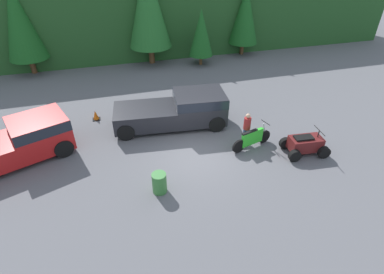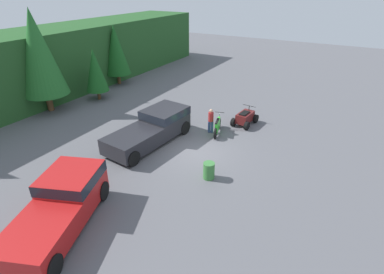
{
  "view_description": "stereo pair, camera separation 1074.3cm",
  "coord_description": "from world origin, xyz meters",
  "px_view_note": "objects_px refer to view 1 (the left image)",
  "views": [
    {
      "loc": [
        -3.2,
        -10.76,
        8.56
      ],
      "look_at": [
        -0.16,
        0.09,
        0.95
      ],
      "focal_mm": 28.0,
      "sensor_mm": 36.0,
      "label": 1
    },
    {
      "loc": [
        -13.39,
        -7.35,
        8.84
      ],
      "look_at": [
        -0.16,
        0.09,
        0.95
      ],
      "focal_mm": 28.0,
      "sensor_mm": 36.0,
      "label": 2
    }
  ],
  "objects_px": {
    "pickup_truck_red": "(18,141)",
    "quad_atv": "(305,144)",
    "pickup_truck_second": "(180,109)",
    "rider_person": "(247,127)",
    "dirt_bike": "(252,139)",
    "traffic_cone": "(96,115)",
    "steel_barrel": "(159,183)"
  },
  "relations": [
    {
      "from": "pickup_truck_red",
      "to": "quad_atv",
      "type": "relative_size",
      "value": 2.68
    },
    {
      "from": "pickup_truck_red",
      "to": "pickup_truck_second",
      "type": "xyz_separation_m",
      "value": [
        7.65,
        0.95,
        0.0
      ]
    },
    {
      "from": "quad_atv",
      "to": "rider_person",
      "type": "distance_m",
      "value": 2.79
    },
    {
      "from": "dirt_bike",
      "to": "rider_person",
      "type": "distance_m",
      "value": 0.6
    },
    {
      "from": "pickup_truck_red",
      "to": "traffic_cone",
      "type": "bearing_deg",
      "value": 18.72
    },
    {
      "from": "pickup_truck_second",
      "to": "quad_atv",
      "type": "relative_size",
      "value": 2.82
    },
    {
      "from": "pickup_truck_red",
      "to": "steel_barrel",
      "type": "height_order",
      "value": "pickup_truck_red"
    },
    {
      "from": "quad_atv",
      "to": "rider_person",
      "type": "bearing_deg",
      "value": 152.38
    },
    {
      "from": "quad_atv",
      "to": "pickup_truck_red",
      "type": "bearing_deg",
      "value": 171.69
    },
    {
      "from": "traffic_cone",
      "to": "steel_barrel",
      "type": "height_order",
      "value": "steel_barrel"
    },
    {
      "from": "rider_person",
      "to": "traffic_cone",
      "type": "distance_m",
      "value": 8.34
    },
    {
      "from": "dirt_bike",
      "to": "rider_person",
      "type": "xyz_separation_m",
      "value": [
        -0.12,
        0.43,
        0.4
      ]
    },
    {
      "from": "dirt_bike",
      "to": "steel_barrel",
      "type": "xyz_separation_m",
      "value": [
        -4.82,
        -1.78,
        -0.05
      ]
    },
    {
      "from": "dirt_bike",
      "to": "traffic_cone",
      "type": "xyz_separation_m",
      "value": [
        -7.21,
        4.78,
        -0.24
      ]
    },
    {
      "from": "steel_barrel",
      "to": "pickup_truck_second",
      "type": "bearing_deg",
      "value": 67.24
    },
    {
      "from": "quad_atv",
      "to": "rider_person",
      "type": "relative_size",
      "value": 1.29
    },
    {
      "from": "dirt_bike",
      "to": "traffic_cone",
      "type": "height_order",
      "value": "dirt_bike"
    },
    {
      "from": "pickup_truck_second",
      "to": "dirt_bike",
      "type": "height_order",
      "value": "pickup_truck_second"
    },
    {
      "from": "pickup_truck_red",
      "to": "dirt_bike",
      "type": "relative_size",
      "value": 2.56
    },
    {
      "from": "pickup_truck_second",
      "to": "dirt_bike",
      "type": "bearing_deg",
      "value": -40.86
    },
    {
      "from": "steel_barrel",
      "to": "pickup_truck_red",
      "type": "bearing_deg",
      "value": 145.88
    },
    {
      "from": "pickup_truck_second",
      "to": "steel_barrel",
      "type": "height_order",
      "value": "pickup_truck_second"
    },
    {
      "from": "pickup_truck_red",
      "to": "quad_atv",
      "type": "distance_m",
      "value": 13.04
    },
    {
      "from": "quad_atv",
      "to": "traffic_cone",
      "type": "xyz_separation_m",
      "value": [
        -9.39,
        5.85,
        -0.22
      ]
    },
    {
      "from": "pickup_truck_red",
      "to": "steel_barrel",
      "type": "bearing_deg",
      "value": -55.38
    },
    {
      "from": "pickup_truck_second",
      "to": "steel_barrel",
      "type": "bearing_deg",
      "value": -106.91
    },
    {
      "from": "pickup_truck_red",
      "to": "steel_barrel",
      "type": "distance_m",
      "value": 6.84
    },
    {
      "from": "pickup_truck_red",
      "to": "dirt_bike",
      "type": "xyz_separation_m",
      "value": [
        10.46,
        -2.04,
        -0.46
      ]
    },
    {
      "from": "quad_atv",
      "to": "pickup_truck_second",
      "type": "bearing_deg",
      "value": 146.44
    },
    {
      "from": "pickup_truck_red",
      "to": "traffic_cone",
      "type": "xyz_separation_m",
      "value": [
        3.26,
        2.73,
        -0.7
      ]
    },
    {
      "from": "pickup_truck_second",
      "to": "quad_atv",
      "type": "distance_m",
      "value": 6.46
    },
    {
      "from": "pickup_truck_second",
      "to": "traffic_cone",
      "type": "xyz_separation_m",
      "value": [
        -4.39,
        1.78,
        -0.7
      ]
    }
  ]
}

